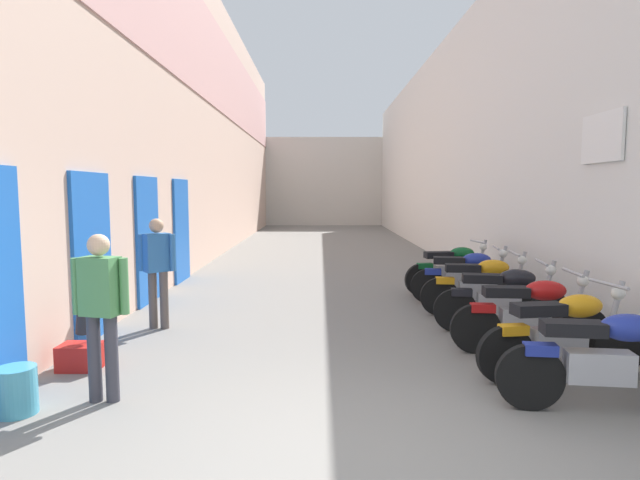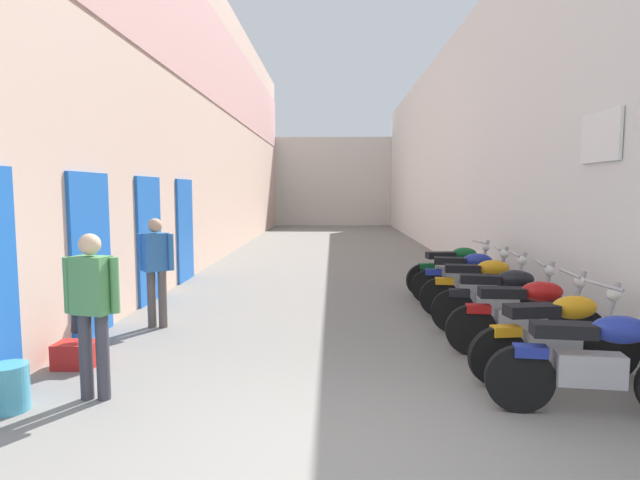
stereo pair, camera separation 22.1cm
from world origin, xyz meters
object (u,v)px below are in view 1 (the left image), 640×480
Objects in this scene: motorcycle_fifth at (480,285)px; umbrella_leaning at (80,309)px; motorcycle_sixth at (465,276)px; motorcycle_third at (529,313)px; pedestrian_by_doorway at (100,305)px; pedestrian_mid_alley at (156,265)px; motorcycle_seventh at (452,268)px; water_jug_near_door at (15,391)px; motorcycle_fourth at (502,298)px; motorcycle_second at (562,333)px; plastic_crate at (79,357)px; motorcycle_nearest at (605,358)px.

motorcycle_fifth reaches higher than umbrella_leaning.
umbrella_leaning is (-5.10, -3.26, 0.18)m from motorcycle_sixth.
motorcycle_third and motorcycle_fifth have the same top height.
umbrella_leaning is (-0.58, 0.86, -0.24)m from pedestrian_by_doorway.
motorcycle_third is 1.18× the size of pedestrian_by_doorway.
motorcycle_sixth is at bearing 17.84° from pedestrian_mid_alley.
umbrella_leaning is (-5.10, -0.54, 0.18)m from motorcycle_third.
pedestrian_by_doorway reaches higher than motorcycle_seventh.
umbrella_leaning is at bearing -99.74° from pedestrian_mid_alley.
motorcycle_third is 5.45m from water_jug_near_door.
motorcycle_fourth reaches higher than water_jug_near_door.
plastic_crate is at bearing 176.17° from motorcycle_second.
pedestrian_mid_alley reaches higher than motorcycle_fourth.
pedestrian_by_doorway is 2.59m from pedestrian_mid_alley.
water_jug_near_door is at bearing -91.55° from plastic_crate.
motorcycle_sixth is (-0.00, 0.86, 0.00)m from motorcycle_fifth.
motorcycle_third is at bearing -13.80° from pedestrian_mid_alley.
motorcycle_seventh is 1.90× the size of umbrella_leaning.
motorcycle_fourth reaches higher than plastic_crate.
motorcycle_third is at bearing 5.74° from plastic_crate.
motorcycle_sixth is at bearing 90.00° from motorcycle_fourth.
plastic_crate is (-5.14, -1.42, -0.36)m from motorcycle_fourth.
motorcycle_seventh is 5.39m from pedestrian_mid_alley.
motorcycle_fifth is at bearing 8.18° from pedestrian_mid_alley.
umbrella_leaning is at bearing 167.56° from motorcycle_nearest.
motorcycle_nearest is 2.56m from motorcycle_fourth.
motorcycle_sixth is at bearing 90.00° from motorcycle_nearest.
motorcycle_third is 5.18m from plastic_crate.
water_jug_near_door is (-5.17, -2.57, -0.29)m from motorcycle_fourth.
motorcycle_sixth is (-0.00, 4.39, 0.00)m from motorcycle_nearest.
pedestrian_mid_alley is (-4.80, -0.69, 0.42)m from motorcycle_fifth.
motorcycle_nearest is at bearing 0.08° from water_jug_near_door.
water_jug_near_door is at bearing -153.60° from motorcycle_fourth.
pedestrian_mid_alley is 1.63× the size of umbrella_leaning.
motorcycle_sixth reaches higher than water_jug_near_door.
pedestrian_mid_alley is at bearing 80.26° from umbrella_leaning.
pedestrian_mid_alley is 3.57× the size of plastic_crate.
motorcycle_nearest is 5.28m from plastic_crate.
motorcycle_second is at bearing -3.83° from plastic_crate.
motorcycle_second is at bearing -3.63° from umbrella_leaning.
motorcycle_fifth is 1.91× the size of umbrella_leaning.
motorcycle_fourth and motorcycle_sixth have the same top height.
plastic_crate is at bearing 125.34° from pedestrian_by_doorway.
motorcycle_third is 1.01× the size of motorcycle_fourth.
umbrella_leaning is (0.04, -0.02, 0.54)m from plastic_crate.
motorcycle_fifth is (0.00, 3.53, 0.00)m from motorcycle_nearest.
motorcycle_nearest is 5.60m from pedestrian_mid_alley.
plastic_crate is (-5.14, -2.39, -0.36)m from motorcycle_fifth.
motorcycle_nearest is at bearing -12.56° from plastic_crate.
motorcycle_nearest is at bearing -90.00° from motorcycle_third.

